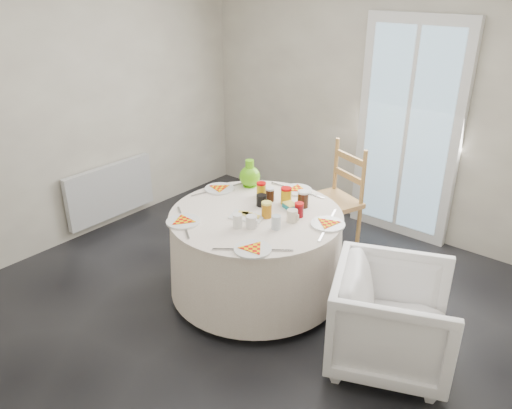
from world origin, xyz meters
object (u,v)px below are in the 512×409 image
Objects in this scene: radiator at (111,191)px; table at (256,253)px; wooden_chair at (331,204)px; armchair at (393,314)px; green_pitcher at (250,170)px.

table is at bearing -0.01° from radiator.
radiator is at bearing -132.25° from wooden_chair.
radiator is 2.24m from wooden_chair.
wooden_chair is at bearing 23.97° from armchair.
green_pitcher reaches higher than armchair.
green_pitcher reaches higher than radiator.
green_pitcher is at bearing -106.11° from wooden_chair.
wooden_chair is at bearing 26.21° from radiator.
radiator is 1.66m from green_pitcher.
wooden_chair is 1.53m from armchair.
radiator is 1.30× the size of armchair.
green_pitcher is (-1.59, 0.44, 0.48)m from armchair.
radiator is 0.97× the size of wooden_chair.
table is at bearing -73.05° from wooden_chair.
armchair is 1.72m from green_pitcher.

